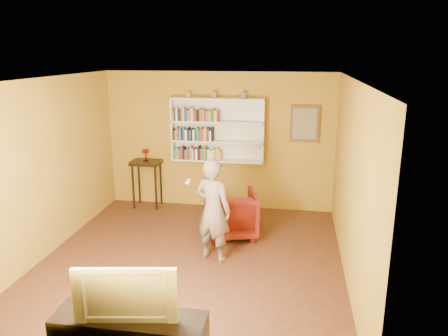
{
  "coord_description": "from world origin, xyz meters",
  "views": [
    {
      "loc": [
        1.46,
        -5.82,
        3.07
      ],
      "look_at": [
        0.39,
        0.75,
        1.28
      ],
      "focal_mm": 35.0,
      "sensor_mm": 36.0,
      "label": 1
    }
  ],
  "objects": [
    {
      "name": "ornament_left",
      "position": [
        -0.56,
        2.35,
        2.26
      ],
      "size": [
        0.07,
        0.07,
        0.1
      ],
      "primitive_type": "cube",
      "color": "#CB773A",
      "rests_on": "bookshelf"
    },
    {
      "name": "game_remote",
      "position": [
        0.02,
        -0.13,
        1.31
      ],
      "size": [
        0.04,
        0.15,
        0.04
      ],
      "primitive_type": "cube",
      "color": "white",
      "rests_on": "person"
    },
    {
      "name": "person",
      "position": [
        0.32,
        0.16,
        0.79
      ],
      "size": [
        0.67,
        0.55,
        1.58
      ],
      "primitive_type": "imported",
      "rotation": [
        0.0,
        0.0,
        2.79
      ],
      "color": "#69584D",
      "rests_on": "ground"
    },
    {
      "name": "room_shell",
      "position": [
        0.0,
        0.0,
        1.02
      ],
      "size": [
        5.3,
        5.8,
        2.88
      ],
      "color": "#3F2214",
      "rests_on": "ground"
    },
    {
      "name": "ornament_right",
      "position": [
        0.49,
        2.35,
        2.27
      ],
      "size": [
        0.08,
        0.08,
        0.11
      ],
      "primitive_type": "cube",
      "color": "#465776",
      "rests_on": "bookshelf"
    },
    {
      "name": "console_table",
      "position": [
        -1.43,
        2.25,
        0.79
      ],
      "size": [
        0.58,
        0.44,
        0.95
      ],
      "color": "black",
      "rests_on": "ground"
    },
    {
      "name": "books_row_middle",
      "position": [
        -0.46,
        2.3,
        1.51
      ],
      "size": [
        0.79,
        0.19,
        0.27
      ],
      "color": "black",
      "rests_on": "bookshelf"
    },
    {
      "name": "books_row_upper",
      "position": [
        -0.42,
        2.3,
        1.89
      ],
      "size": [
        0.89,
        0.19,
        0.26
      ],
      "color": "#8F531A",
      "rests_on": "bookshelf"
    },
    {
      "name": "armchair",
      "position": [
        0.45,
        1.07,
        0.39
      ],
      "size": [
        1.04,
        1.06,
        0.78
      ],
      "primitive_type": "imported",
      "rotation": [
        0.0,
        0.0,
        3.42
      ],
      "color": "#4E0805",
      "rests_on": "ground"
    },
    {
      "name": "framed_painting",
      "position": [
        1.65,
        2.46,
        1.75
      ],
      "size": [
        0.55,
        0.05,
        0.7
      ],
      "color": "#553218",
      "rests_on": "room_shell"
    },
    {
      "name": "television",
      "position": [
        -0.08,
        -2.25,
        0.83
      ],
      "size": [
        1.0,
        0.29,
        0.57
      ],
      "primitive_type": "imported",
      "rotation": [
        0.0,
        0.0,
        0.16
      ],
      "color": "black",
      "rests_on": "tv_cabinet"
    },
    {
      "name": "ruby_lustre",
      "position": [
        -1.43,
        2.25,
        1.13
      ],
      "size": [
        0.15,
        0.15,
        0.24
      ],
      "color": "maroon",
      "rests_on": "console_table"
    },
    {
      "name": "bookshelf",
      "position": [
        0.0,
        2.41,
        1.59
      ],
      "size": [
        1.8,
        0.29,
        1.23
      ],
      "color": "white",
      "rests_on": "room_shell"
    },
    {
      "name": "books_row_lower",
      "position": [
        -0.4,
        2.3,
        1.13
      ],
      "size": [
        0.93,
        0.19,
        0.26
      ],
      "color": "#1C8239",
      "rests_on": "bookshelf"
    },
    {
      "name": "ornament_centre",
      "position": [
        -0.05,
        2.35,
        2.27
      ],
      "size": [
        0.08,
        0.08,
        0.11
      ],
      "primitive_type": "cube",
      "color": "#A33648",
      "rests_on": "bookshelf"
    }
  ]
}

